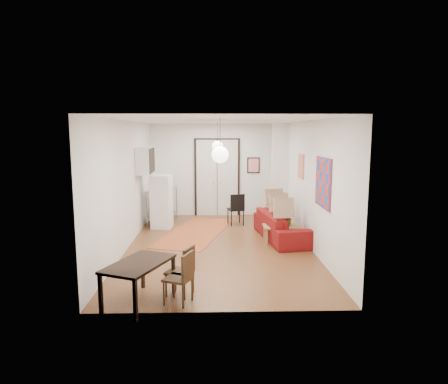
{
  "coord_description": "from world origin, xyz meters",
  "views": [
    {
      "loc": [
        -0.13,
        -9.1,
        2.66
      ],
      "look_at": [
        0.13,
        0.16,
        1.25
      ],
      "focal_mm": 32.0,
      "sensor_mm": 36.0,
      "label": 1
    }
  ],
  "objects_px": {
    "sofa": "(282,226)",
    "kitchen_counter": "(162,200)",
    "coffee_table": "(283,228)",
    "black_side_chair": "(235,206)",
    "dining_chair_near": "(180,266)",
    "dining_table": "(139,267)",
    "dining_chair_far": "(178,272)",
    "fridge": "(162,202)"
  },
  "relations": [
    {
      "from": "coffee_table",
      "to": "kitchen_counter",
      "type": "relative_size",
      "value": 0.69
    },
    {
      "from": "coffee_table",
      "to": "black_side_chair",
      "type": "distance_m",
      "value": 2.27
    },
    {
      "from": "coffee_table",
      "to": "dining_chair_far",
      "type": "xyz_separation_m",
      "value": [
        -2.23,
        -3.28,
        0.11
      ]
    },
    {
      "from": "dining_table",
      "to": "black_side_chair",
      "type": "distance_m",
      "value": 5.66
    },
    {
      "from": "sofa",
      "to": "dining_chair_near",
      "type": "distance_m",
      "value": 4.01
    },
    {
      "from": "dining_table",
      "to": "dining_chair_near",
      "type": "height_order",
      "value": "dining_chair_near"
    },
    {
      "from": "dining_table",
      "to": "dining_chair_far",
      "type": "relative_size",
      "value": 1.66
    },
    {
      "from": "fridge",
      "to": "black_side_chair",
      "type": "bearing_deg",
      "value": 19.55
    },
    {
      "from": "kitchen_counter",
      "to": "dining_chair_near",
      "type": "distance_m",
      "value": 5.35
    },
    {
      "from": "fridge",
      "to": "dining_table",
      "type": "bearing_deg",
      "value": -78.86
    },
    {
      "from": "dining_table",
      "to": "kitchen_counter",
      "type": "bearing_deg",
      "value": 93.49
    },
    {
      "from": "dining_table",
      "to": "dining_chair_far",
      "type": "xyz_separation_m",
      "value": [
        0.6,
        0.08,
        -0.12
      ]
    },
    {
      "from": "dining_chair_far",
      "to": "black_side_chair",
      "type": "height_order",
      "value": "black_side_chair"
    },
    {
      "from": "kitchen_counter",
      "to": "dining_chair_near",
      "type": "relative_size",
      "value": 1.68
    },
    {
      "from": "fridge",
      "to": "coffee_table",
      "type": "bearing_deg",
      "value": -19.06
    },
    {
      "from": "sofa",
      "to": "fridge",
      "type": "relative_size",
      "value": 1.55
    },
    {
      "from": "fridge",
      "to": "dining_table",
      "type": "distance_m",
      "value": 4.95
    },
    {
      "from": "dining_table",
      "to": "dining_chair_far",
      "type": "distance_m",
      "value": 0.62
    },
    {
      "from": "dining_chair_far",
      "to": "kitchen_counter",
      "type": "bearing_deg",
      "value": -147.23
    },
    {
      "from": "fridge",
      "to": "dining_chair_near",
      "type": "distance_m",
      "value": 4.65
    },
    {
      "from": "dining_chair_near",
      "to": "black_side_chair",
      "type": "bearing_deg",
      "value": -170.37
    },
    {
      "from": "kitchen_counter",
      "to": "sofa",
      "type": "bearing_deg",
      "value": -23.4
    },
    {
      "from": "kitchen_counter",
      "to": "dining_table",
      "type": "relative_size",
      "value": 1.01
    },
    {
      "from": "coffee_table",
      "to": "dining_chair_near",
      "type": "distance_m",
      "value": 3.72
    },
    {
      "from": "dining_chair_near",
      "to": "fridge",
      "type": "bearing_deg",
      "value": -146.04
    },
    {
      "from": "dining_chair_far",
      "to": "black_side_chair",
      "type": "xyz_separation_m",
      "value": [
        1.2,
        5.28,
        0.06
      ]
    },
    {
      "from": "coffee_table",
      "to": "fridge",
      "type": "bearing_deg",
      "value": 152.94
    },
    {
      "from": "fridge",
      "to": "dining_chair_near",
      "type": "bearing_deg",
      "value": -71.17
    },
    {
      "from": "kitchen_counter",
      "to": "fridge",
      "type": "xyz_separation_m",
      "value": [
        0.07,
        -0.7,
        0.08
      ]
    },
    {
      "from": "dining_table",
      "to": "dining_chair_near",
      "type": "bearing_deg",
      "value": 32.62
    },
    {
      "from": "dining_table",
      "to": "dining_chair_near",
      "type": "xyz_separation_m",
      "value": [
        0.6,
        0.38,
        -0.12
      ]
    },
    {
      "from": "black_side_chair",
      "to": "dining_chair_far",
      "type": "bearing_deg",
      "value": 63.69
    },
    {
      "from": "coffee_table",
      "to": "kitchen_counter",
      "type": "distance_m",
      "value": 3.93
    },
    {
      "from": "dining_table",
      "to": "dining_chair_near",
      "type": "relative_size",
      "value": 1.66
    },
    {
      "from": "dining_table",
      "to": "black_side_chair",
      "type": "xyz_separation_m",
      "value": [
        1.8,
        5.36,
        -0.05
      ]
    },
    {
      "from": "kitchen_counter",
      "to": "black_side_chair",
      "type": "relative_size",
      "value": 1.51
    },
    {
      "from": "coffee_table",
      "to": "dining_chair_near",
      "type": "relative_size",
      "value": 1.16
    },
    {
      "from": "black_side_chair",
      "to": "sofa",
      "type": "bearing_deg",
      "value": 108.94
    },
    {
      "from": "fridge",
      "to": "dining_chair_far",
      "type": "height_order",
      "value": "fridge"
    },
    {
      "from": "coffee_table",
      "to": "black_side_chair",
      "type": "height_order",
      "value": "black_side_chair"
    },
    {
      "from": "sofa",
      "to": "dining_chair_near",
      "type": "height_order",
      "value": "dining_chair_near"
    },
    {
      "from": "sofa",
      "to": "kitchen_counter",
      "type": "height_order",
      "value": "kitchen_counter"
    }
  ]
}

